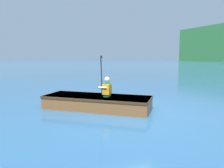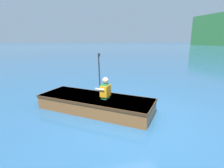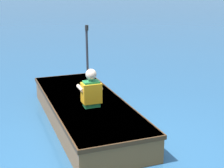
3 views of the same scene
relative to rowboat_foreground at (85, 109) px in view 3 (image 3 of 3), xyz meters
The scene contains 3 objects.
ground_plane 1.26m from the rowboat_foreground, 50.64° to the left, with size 300.00×300.00×0.00m, color #28567F.
rowboat_foreground is the anchor object (origin of this frame).
person_paddler 0.58m from the rowboat_foreground, 50.33° to the left, with size 0.46×0.46×1.24m.
Camera 3 is at (3.66, 2.11, 2.29)m, focal length 55.00 mm.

